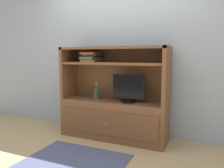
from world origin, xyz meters
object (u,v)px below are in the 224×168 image
media_console (114,108)px  potted_plant (97,95)px  tv_monitor (128,88)px  magazine_stack (92,57)px

media_console → potted_plant: bearing=179.4°
tv_monitor → magazine_stack: bearing=177.1°
media_console → potted_plant: (-0.28, 0.00, 0.18)m
media_console → magazine_stack: bearing=-179.4°
media_console → tv_monitor: bearing=-8.1°
media_console → magazine_stack: size_ratio=4.48×
tv_monitor → magazine_stack: size_ratio=1.33×
media_console → tv_monitor: size_ratio=3.37×
media_console → tv_monitor: media_console is taller
tv_monitor → magazine_stack: (-0.61, 0.03, 0.44)m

